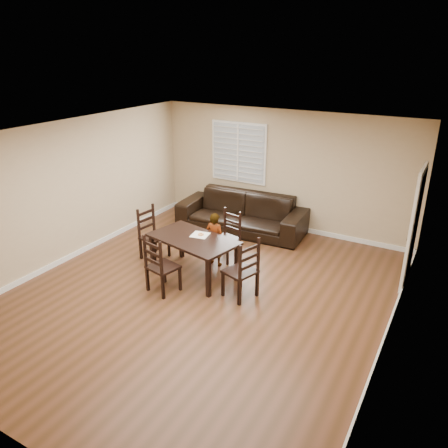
{
  "coord_description": "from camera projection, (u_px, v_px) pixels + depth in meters",
  "views": [
    {
      "loc": [
        3.53,
        -5.41,
        3.93
      ],
      "look_at": [
        -0.01,
        0.85,
        1.0
      ],
      "focal_mm": 35.0,
      "sensor_mm": 36.0,
      "label": 1
    }
  ],
  "objects": [
    {
      "name": "child",
      "position": [
        215.0,
        239.0,
        8.3
      ],
      "size": [
        0.39,
        0.26,
        1.06
      ],
      "primitive_type": "imported",
      "rotation": [
        0.0,
        0.0,
        3.12
      ],
      "color": "gray",
      "rests_on": "ground"
    },
    {
      "name": "chair_right",
      "position": [
        246.0,
        273.0,
        7.15
      ],
      "size": [
        0.58,
        0.6,
        1.08
      ],
      "rotation": [
        0.0,
        0.0,
        -1.88
      ],
      "color": "black",
      "rests_on": "ground"
    },
    {
      "name": "room",
      "position": [
        206.0,
        191.0,
        6.9
      ],
      "size": [
        6.04,
        7.04,
        2.72
      ],
      "color": "tan",
      "rests_on": "ground"
    },
    {
      "name": "ground",
      "position": [
        200.0,
        294.0,
        7.46
      ],
      "size": [
        7.0,
        7.0,
        0.0
      ],
      "primitive_type": "plane",
      "color": "brown",
      "rests_on": "ground"
    },
    {
      "name": "donut",
      "position": [
        201.0,
        234.0,
        7.92
      ],
      "size": [
        0.11,
        0.11,
        0.04
      ],
      "color": "#C88148",
      "rests_on": "napkin"
    },
    {
      "name": "sofa",
      "position": [
        241.0,
        213.0,
        9.92
      ],
      "size": [
        2.95,
        1.31,
        0.84
      ],
      "primitive_type": "imported",
      "rotation": [
        0.0,
        0.0,
        0.06
      ],
      "color": "black",
      "rests_on": "ground"
    },
    {
      "name": "chair_far",
      "position": [
        157.0,
        268.0,
        7.32
      ],
      "size": [
        0.56,
        0.53,
        1.05
      ],
      "rotation": [
        0.0,
        0.0,
        2.92
      ],
      "color": "black",
      "rests_on": "ground"
    },
    {
      "name": "napkin",
      "position": [
        200.0,
        235.0,
        7.94
      ],
      "size": [
        0.35,
        0.35,
        0.0
      ],
      "primitive_type": "cube",
      "rotation": [
        0.0,
        0.0,
        0.17
      ],
      "color": "silver",
      "rests_on": "dining_table"
    },
    {
      "name": "chair_left",
      "position": [
        150.0,
        234.0,
        8.66
      ],
      "size": [
        0.49,
        0.52,
        1.04
      ],
      "rotation": [
        0.0,
        0.0,
        1.45
      ],
      "color": "black",
      "rests_on": "ground"
    },
    {
      "name": "chair_near",
      "position": [
        230.0,
        236.0,
        8.64
      ],
      "size": [
        0.52,
        0.5,
        0.99
      ],
      "rotation": [
        0.0,
        0.0,
        -0.2
      ],
      "color": "black",
      "rests_on": "ground"
    },
    {
      "name": "dining_table",
      "position": [
        193.0,
        242.0,
        7.85
      ],
      "size": [
        1.75,
        1.21,
        0.75
      ],
      "rotation": [
        0.0,
        0.0,
        -0.21
      ],
      "color": "black",
      "rests_on": "ground"
    }
  ]
}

